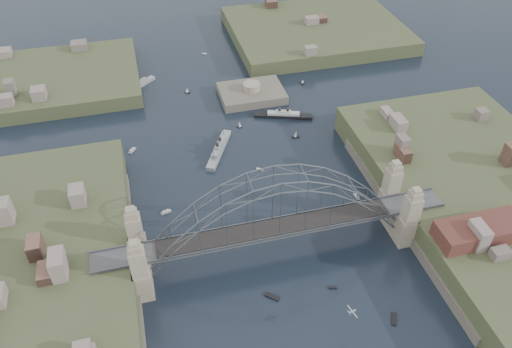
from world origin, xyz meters
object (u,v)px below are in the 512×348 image
Objects in this scene: fort_island at (252,98)px; naval_cruiser_near at (219,149)px; wharf_shed at (480,231)px; naval_cruiser_far at (138,85)px; ocean_liner at (283,115)px; bridge at (276,216)px.

naval_cruiser_near is at bearing -121.93° from fort_island.
wharf_shed reaches higher than fort_island.
naval_cruiser_near is (-17.20, -27.60, 1.24)m from fort_island.
fort_island is 32.54m from naval_cruiser_near.
wharf_shed is at bearing -69.15° from fort_island.
naval_cruiser_far is at bearing 124.72° from wharf_shed.
ocean_liner is (7.06, -14.72, 1.07)m from fort_island.
fort_island is at bearing 80.27° from bridge.
ocean_liner is at bearing 27.96° from naval_cruiser_near.
wharf_shed is at bearing -70.20° from ocean_liner.
wharf_shed is 1.53× the size of naval_cruiser_far.
fort_island reaches higher than naval_cruiser_far.
naval_cruiser_near is at bearing -152.04° from ocean_liner.
bridge reaches higher than naval_cruiser_near.
wharf_shed reaches higher than naval_cruiser_far.
wharf_shed is at bearing -48.90° from naval_cruiser_near.
bridge is 6.44× the size of naval_cruiser_far.
ocean_liner is at bearing 109.80° from wharf_shed.
wharf_shed is at bearing -55.28° from naval_cruiser_far.
bridge reaches higher than ocean_liner.
naval_cruiser_near is 48.88m from naval_cruiser_far.
ocean_liner is (44.86, -31.45, -0.07)m from naval_cruiser_far.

